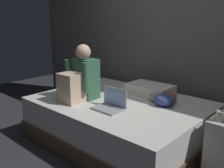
{
  "coord_description": "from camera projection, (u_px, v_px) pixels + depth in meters",
  "views": [
    {
      "loc": [
        1.66,
        -1.87,
        1.46
      ],
      "look_at": [
        -0.14,
        0.1,
        0.76
      ],
      "focal_mm": 40.55,
      "sensor_mm": 36.0,
      "label": 1
    }
  ],
  "objects": [
    {
      "name": "person_sitting",
      "position": [
        80.0,
        79.0,
        2.99
      ],
      "size": [
        0.39,
        0.44,
        0.66
      ],
      "color": "#38664C",
      "rests_on": "bed"
    },
    {
      "name": "wall_back",
      "position": [
        177.0,
        27.0,
        3.3
      ],
      "size": [
        5.6,
        0.1,
        2.7
      ],
      "primitive_type": "cube",
      "color": "#605B56",
      "rests_on": "ground_plane"
    },
    {
      "name": "ground_plane",
      "position": [
        115.0,
        155.0,
        2.79
      ],
      "size": [
        8.0,
        8.0,
        0.0
      ],
      "primitive_type": "plane",
      "color": "#2D2D33"
    },
    {
      "name": "bed",
      "position": [
        120.0,
        121.0,
        3.07
      ],
      "size": [
        2.0,
        1.5,
        0.51
      ],
      "color": "brown",
      "rests_on": "ground_plane"
    },
    {
      "name": "clothes_pile",
      "position": [
        163.0,
        99.0,
        2.89
      ],
      "size": [
        0.36,
        0.32,
        0.13
      ],
      "color": "#3D4C8E",
      "rests_on": "bed"
    },
    {
      "name": "mug",
      "position": [
        221.0,
        116.0,
        2.2
      ],
      "size": [
        0.08,
        0.08,
        0.09
      ],
      "primitive_type": "cylinder",
      "color": "#BCB2A3",
      "rests_on": "nightstand"
    },
    {
      "name": "pillow",
      "position": [
        150.0,
        89.0,
        3.23
      ],
      "size": [
        0.56,
        0.36,
        0.13
      ],
      "primitive_type": "cube",
      "color": "silver",
      "rests_on": "bed"
    },
    {
      "name": "laptop",
      "position": [
        111.0,
        104.0,
        2.71
      ],
      "size": [
        0.32,
        0.23,
        0.22
      ],
      "color": "#9EA0A5",
      "rests_on": "bed"
    }
  ]
}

